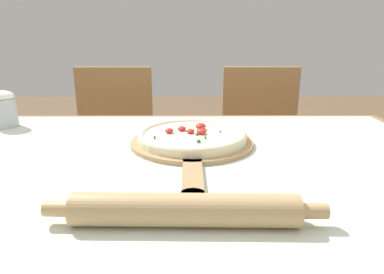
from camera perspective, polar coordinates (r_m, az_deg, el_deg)
dining_table at (r=0.90m, az=-1.84°, el=-9.30°), size 1.49×0.97×0.73m
towel_cloth at (r=0.86m, az=-1.90°, el=-3.68°), size 1.41×0.89×0.00m
pizza_peel at (r=0.95m, az=-0.00°, el=-1.25°), size 0.34×0.53×0.01m
pizza at (r=0.96m, az=-0.01°, el=0.24°), size 0.31×0.31×0.04m
rolling_pin at (r=0.57m, az=-1.19°, el=-12.04°), size 0.46×0.06×0.05m
chair_left at (r=1.75m, az=-12.99°, el=-1.20°), size 0.41×0.41×0.88m
chair_right at (r=1.75m, az=11.36°, el=-1.17°), size 0.41×0.41×0.88m
flour_cup at (r=1.30m, az=-28.96°, el=4.15°), size 0.08×0.08×0.12m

